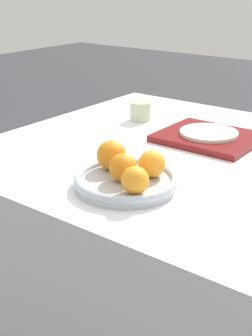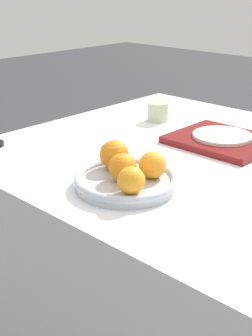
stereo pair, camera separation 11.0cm
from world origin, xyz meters
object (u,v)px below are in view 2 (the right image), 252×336
Objects in this scene: serving_tray at (222,140)px; fruit_platter at (126,181)px; orange_2 at (153,165)px; orange_3 at (114,155)px; side_plate at (222,136)px; orange_0 at (123,167)px; orange_1 at (130,180)px; cup_0 at (158,112)px.

fruit_platter is at bearing -88.93° from serving_tray.
serving_tray is at bearing 97.18° from orange_2.
side_plate is (0.06, 0.40, -0.03)m from orange_3.
side_plate is at bearing 97.18° from orange_2.
orange_2 is (0.04, 0.06, -0.00)m from orange_0.
serving_tray is (0.06, 0.40, -0.05)m from orange_3.
orange_1 is at bearing -81.84° from side_plate.
serving_tray is at bearing 0.00° from side_plate.
orange_2 is 0.39m from side_plate.
orange_0 is at bearing 147.05° from orange_1.
orange_3 is (-0.07, 0.03, 0.04)m from fruit_platter.
orange_2 is at bearing 50.96° from fruit_platter.
fruit_platter is at bearing -129.04° from orange_2.
orange_3 is 0.52m from cup_0.
fruit_platter is 4.00× the size of orange_1.
orange_0 is 0.08m from orange_3.
fruit_platter is 3.77× the size of orange_0.
orange_0 is at bearing -88.95° from serving_tray.
cup_0 is at bearing 121.52° from orange_0.
fruit_platter is 0.57m from cup_0.
orange_1 reaches higher than side_plate.
orange_2 reaches higher than side_plate.
cup_0 is at bearing 117.52° from orange_3.
fruit_platter is at bearing 90.10° from orange_0.
cup_0 is at bearing 122.13° from fruit_platter.
orange_0 is at bearing -89.90° from fruit_platter.
orange_1 is (0.06, -0.04, -0.00)m from orange_0.
orange_0 is at bearing -30.88° from orange_3.
fruit_platter is 1.40× the size of side_plate.
orange_3 reaches higher than cup_0.
orange_3 reaches higher than orange_1.
orange_0 is (0.00, -0.01, 0.04)m from fruit_platter.
fruit_platter is 0.08m from orange_3.
serving_tray is 1.62× the size of side_plate.
orange_3 reaches higher than serving_tray.
fruit_platter reaches higher than side_plate.
orange_2 is (0.04, 0.05, 0.04)m from fruit_platter.
orange_1 is at bearing -55.72° from cup_0.
orange_0 is at bearing -58.48° from cup_0.
cup_0 is (-0.37, 0.54, -0.02)m from orange_1.
side_plate is at bearing 0.00° from serving_tray.
serving_tray is at bearing -10.62° from cup_0.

